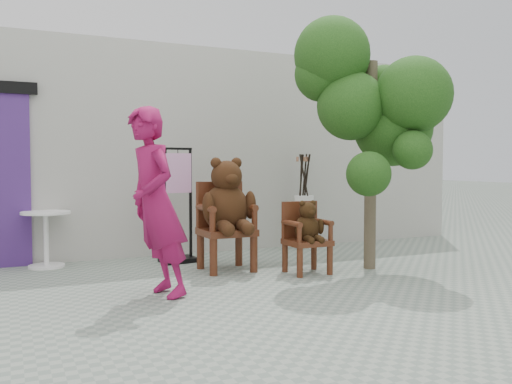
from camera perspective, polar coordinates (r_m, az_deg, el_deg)
ground_plane at (r=5.72m, az=3.90°, el=-10.16°), size 60.00×60.00×0.00m
back_wall at (r=8.43m, az=-6.24°, el=4.31°), size 9.00×1.00×3.00m
chair_big at (r=6.59m, az=-3.14°, el=-1.62°), size 0.67×0.73×1.38m
chair_small at (r=6.48m, az=5.31°, el=-3.97°), size 0.48×0.47×0.87m
person at (r=5.31m, az=-10.44°, el=-1.17°), size 0.58×0.75×1.84m
cafe_table at (r=7.30m, az=-21.23°, el=-3.99°), size 0.60×0.60×0.70m
display_stand at (r=7.22m, az=-8.17°, el=-2.74°), size 0.50×0.41×1.51m
stool_bucket at (r=8.32m, az=5.07°, el=-1.58°), size 0.32×0.32×1.45m
tree at (r=6.85m, az=12.00°, el=9.47°), size 1.71×1.51×3.09m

